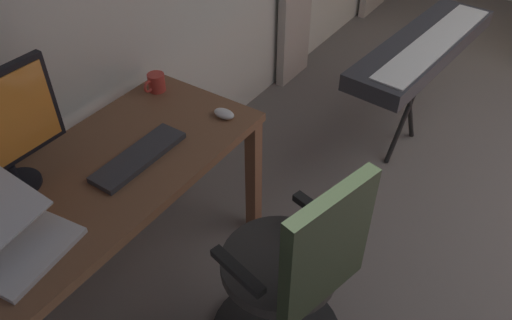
# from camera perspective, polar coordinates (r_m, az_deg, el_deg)

# --- Properties ---
(desk) EXTENTS (1.36, 0.63, 0.73)m
(desk) POSITION_cam_1_polar(r_m,az_deg,el_deg) (2.07, -16.77, -3.28)
(desk) COLOR brown
(desk) RESTS_ON ground
(office_chair) EXTENTS (0.56, 0.56, 1.02)m
(office_chair) POSITION_cam_1_polar(r_m,az_deg,el_deg) (1.89, 4.05, -13.82)
(office_chair) COLOR black
(office_chair) RESTS_ON ground
(computer_keyboard) EXTENTS (0.42, 0.13, 0.02)m
(computer_keyboard) POSITION_cam_1_polar(r_m,az_deg,el_deg) (2.01, -13.24, 0.38)
(computer_keyboard) COLOR #333338
(computer_keyboard) RESTS_ON desk
(laptop) EXTENTS (0.36, 0.37, 0.17)m
(laptop) POSITION_cam_1_polar(r_m,az_deg,el_deg) (1.78, -26.11, -8.04)
(laptop) COLOR silver
(laptop) RESTS_ON desk
(computer_mouse) EXTENTS (0.06, 0.10, 0.04)m
(computer_mouse) POSITION_cam_1_polar(r_m,az_deg,el_deg) (2.19, -3.68, 5.32)
(computer_mouse) COLOR white
(computer_mouse) RESTS_ON desk
(mug_coffee) EXTENTS (0.12, 0.08, 0.09)m
(mug_coffee) POSITION_cam_1_polar(r_m,az_deg,el_deg) (2.40, -11.39, 8.68)
(mug_coffee) COLOR #CC3D33
(mug_coffee) RESTS_ON desk
(piano_keyboard) EXTENTS (1.24, 0.43, 0.77)m
(piano_keyboard) POSITION_cam_1_polar(r_m,az_deg,el_deg) (2.94, 18.60, 11.94)
(piano_keyboard) COLOR black
(piano_keyboard) RESTS_ON ground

